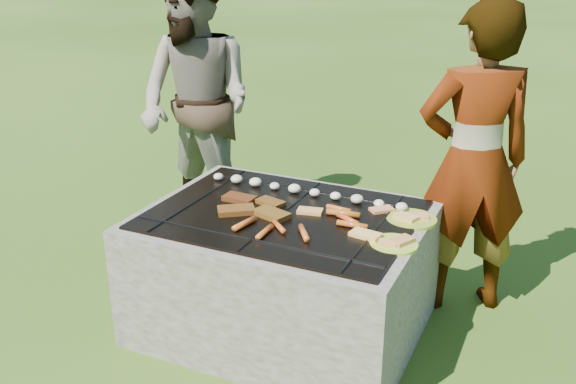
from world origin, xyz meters
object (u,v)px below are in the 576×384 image
Objects in this scene: cook at (473,162)px; bystander at (196,106)px; fire_pit at (284,275)px; plate_near at (395,244)px; plate_far at (411,219)px.

bystander is at bearing -35.76° from cook.
bystander is (-0.99, 0.82, 0.56)m from fire_pit.
plate_near is 0.16× the size of bystander.
fire_pit is 0.66m from plate_near.
plate_near is at bearing -89.29° from plate_far.
bystander reaches higher than plate_near.
fire_pit is 0.82× the size of cook.
cook reaches higher than plate_far.
plate_near is 0.17× the size of cook.
plate_near is 1.81m from bystander.
cook is (0.19, 0.69, 0.18)m from plate_near.
fire_pit is 1.09m from cook.
plate_far is at bearing 18.67° from fire_pit.
fire_pit is 1.40m from bystander.
cook reaches higher than plate_near.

